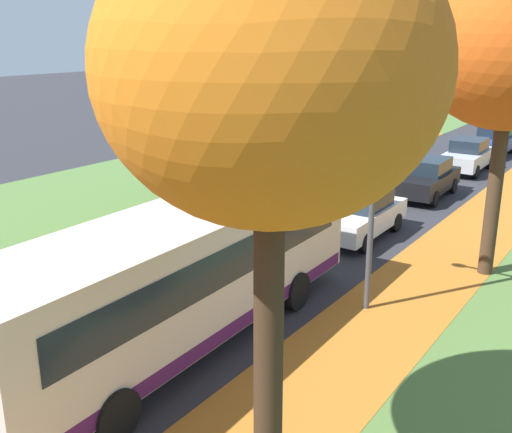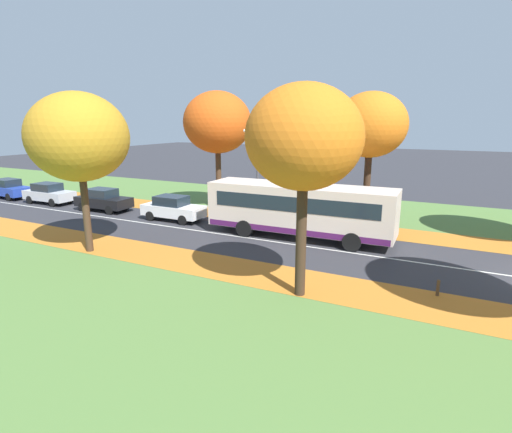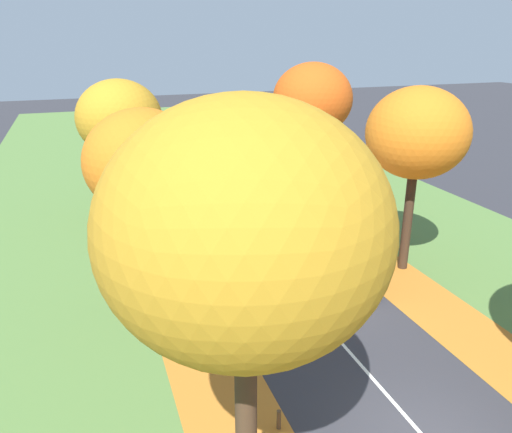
# 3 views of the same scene
# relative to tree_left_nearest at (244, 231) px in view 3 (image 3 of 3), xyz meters

# --- Properties ---
(grass_verge_left) EXTENTS (12.00, 90.00, 0.01)m
(grass_verge_left) POSITION_rel_tree_left_nearest_xyz_m (-4.00, 20.58, -6.87)
(grass_verge_left) COLOR #517538
(grass_verge_left) RESTS_ON ground
(leaf_litter_left) EXTENTS (2.80, 60.00, 0.00)m
(leaf_litter_left) POSITION_rel_tree_left_nearest_xyz_m (0.60, 14.58, -6.86)
(leaf_litter_left) COLOR #B26B23
(leaf_litter_left) RESTS_ON grass_verge_left
(grass_verge_right) EXTENTS (12.00, 90.00, 0.01)m
(grass_verge_right) POSITION_rel_tree_left_nearest_xyz_m (14.40, 20.58, -6.87)
(grass_verge_right) COLOR #517538
(grass_verge_right) RESTS_ON ground
(leaf_litter_right) EXTENTS (2.80, 60.00, 0.00)m
(leaf_litter_right) POSITION_rel_tree_left_nearest_xyz_m (9.80, 14.58, -6.86)
(leaf_litter_right) COLOR #B26B23
(leaf_litter_right) RESTS_ON grass_verge_right
(road_centre_line) EXTENTS (0.12, 80.00, 0.01)m
(road_centre_line) POSITION_rel_tree_left_nearest_xyz_m (5.20, 20.58, -6.87)
(road_centre_line) COLOR silver
(road_centre_line) RESTS_ON ground
(tree_left_nearest) EXTENTS (5.17, 5.17, 9.23)m
(tree_left_nearest) POSITION_rel_tree_left_nearest_xyz_m (0.00, 0.00, 0.00)
(tree_left_nearest) COLOR #422D1E
(tree_left_nearest) RESTS_ON ground
(tree_left_near) EXTENTS (4.13, 4.13, 7.74)m
(tree_left_near) POSITION_rel_tree_left_nearest_xyz_m (-0.56, 9.70, -1.03)
(tree_left_near) COLOR #382619
(tree_left_near) RESTS_ON ground
(tree_left_mid) EXTENTS (4.70, 4.70, 7.79)m
(tree_left_mid) POSITION_rel_tree_left_nearest_xyz_m (-0.41, 21.04, -1.21)
(tree_left_mid) COLOR #422D1E
(tree_left_mid) RESTS_ON ground
(tree_right_near) EXTENTS (4.27, 4.27, 8.12)m
(tree_right_near) POSITION_rel_tree_left_nearest_xyz_m (10.69, 9.60, -0.72)
(tree_right_near) COLOR #382619
(tree_right_near) RESTS_ON ground
(tree_right_mid) EXTENTS (4.86, 4.86, 8.50)m
(tree_right_mid) POSITION_rel_tree_left_nearest_xyz_m (11.02, 20.40, -0.59)
(tree_right_mid) COLOR #422D1E
(tree_right_mid) RESTS_ON ground
(bollard_third) EXTENTS (0.12, 0.12, 0.59)m
(bollard_third) POSITION_rel_tree_left_nearest_xyz_m (1.67, 2.28, -6.57)
(bollard_third) COLOR #4C3823
(bollard_third) RESTS_ON ground
(bollard_fourth) EXTENTS (0.12, 0.12, 0.64)m
(bollard_fourth) POSITION_rel_tree_left_nearest_xyz_m (1.63, 5.00, -6.55)
(bollard_fourth) COLOR #4C3823
(bollard_fourth) RESTS_ON ground
(streetlamp_right) EXTENTS (1.89, 0.28, 6.00)m
(streetlamp_right) POSITION_rel_tree_left_nearest_xyz_m (8.87, 16.30, -3.13)
(streetlamp_right) COLOR #47474C
(streetlamp_right) RESTS_ON ground
(bus) EXTENTS (2.83, 10.45, 2.98)m
(bus) POSITION_rel_tree_left_nearest_xyz_m (6.61, 12.39, -5.17)
(bus) COLOR beige
(bus) RESTS_ON ground
(car_white_lead) EXTENTS (1.82, 4.22, 1.62)m
(car_white_lead) POSITION_rel_tree_left_nearest_xyz_m (6.66, 21.27, -6.06)
(car_white_lead) COLOR silver
(car_white_lead) RESTS_ON ground
(car_black_following) EXTENTS (1.86, 4.24, 1.62)m
(car_black_following) POSITION_rel_tree_left_nearest_xyz_m (6.69, 27.63, -6.06)
(car_black_following) COLOR black
(car_black_following) RESTS_ON ground
(car_silver_third_in_line) EXTENTS (1.84, 4.23, 1.62)m
(car_silver_third_in_line) POSITION_rel_tree_left_nearest_xyz_m (6.69, 33.55, -6.06)
(car_silver_third_in_line) COLOR #B7BABF
(car_silver_third_in_line) RESTS_ON ground
(car_blue_fourth_in_line) EXTENTS (1.94, 4.28, 1.62)m
(car_blue_fourth_in_line) POSITION_rel_tree_left_nearest_xyz_m (6.67, 38.68, -6.06)
(car_blue_fourth_in_line) COLOR #233D9E
(car_blue_fourth_in_line) RESTS_ON ground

